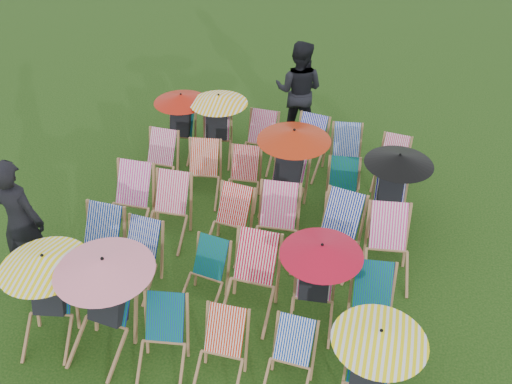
% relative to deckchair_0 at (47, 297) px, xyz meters
% --- Properties ---
extents(ground, '(100.00, 100.00, 0.00)m').
position_rel_deckchair_0_xyz_m(ground, '(1.95, 2.22, -0.68)').
color(ground, black).
rests_on(ground, ground).
extents(deckchair_0, '(1.09, 1.19, 1.29)m').
position_rel_deckchair_0_xyz_m(deckchair_0, '(0.00, 0.00, 0.00)').
color(deckchair_0, '#9A6E48').
rests_on(deckchair_0, ground).
extents(deckchair_1, '(1.18, 1.25, 1.41)m').
position_rel_deckchair_0_xyz_m(deckchair_1, '(0.76, 0.03, 0.06)').
color(deckchair_1, '#9A6E48').
rests_on(deckchair_1, ground).
extents(deckchair_2, '(0.71, 0.89, 0.88)m').
position_rel_deckchair_0_xyz_m(deckchair_2, '(1.54, -0.10, -0.24)').
color(deckchair_2, '#9A6E48').
rests_on(deckchair_2, ground).
extents(deckchair_3, '(0.58, 0.80, 0.86)m').
position_rel_deckchair_0_xyz_m(deckchair_3, '(2.26, -0.09, -0.25)').
color(deckchair_3, '#9A6E48').
rests_on(deckchair_3, ground).
extents(deckchair_4, '(0.58, 0.78, 0.82)m').
position_rel_deckchair_0_xyz_m(deckchair_4, '(3.06, 0.02, -0.27)').
color(deckchair_4, '#9A6E48').
rests_on(deckchair_4, ground).
extents(deckchair_5, '(1.03, 1.07, 1.22)m').
position_rel_deckchair_0_xyz_m(deckchair_5, '(3.97, -0.02, -0.04)').
color(deckchair_5, '#9A6E48').
rests_on(deckchair_5, ground).
extents(deckchair_6, '(0.68, 0.93, 0.99)m').
position_rel_deckchair_0_xyz_m(deckchair_6, '(0.04, 1.13, -0.19)').
color(deckchair_6, '#9A6E48').
rests_on(deckchair_6, ground).
extents(deckchair_7, '(0.64, 0.86, 0.89)m').
position_rel_deckchair_0_xyz_m(deckchair_7, '(0.64, 1.14, -0.24)').
color(deckchair_7, '#9A6E48').
rests_on(deckchair_7, ground).
extents(deckchair_8, '(0.65, 0.83, 0.83)m').
position_rel_deckchair_0_xyz_m(deckchair_8, '(1.65, 1.10, -0.27)').
color(deckchair_8, '#9A6E48').
rests_on(deckchair_8, ground).
extents(deckchair_9, '(0.70, 0.96, 1.02)m').
position_rel_deckchair_0_xyz_m(deckchair_9, '(2.31, 1.08, -0.17)').
color(deckchair_9, '#9A6E48').
rests_on(deckchair_9, ground).
extents(deckchair_10, '(1.05, 1.11, 1.24)m').
position_rel_deckchair_0_xyz_m(deckchair_10, '(3.16, 1.11, -0.03)').
color(deckchair_10, '#9A6E48').
rests_on(deckchair_10, ground).
extents(deckchair_11, '(0.70, 0.91, 0.92)m').
position_rel_deckchair_0_xyz_m(deckchair_11, '(3.90, 1.05, -0.22)').
color(deckchair_11, '#9A6E48').
rests_on(deckchair_11, ground).
extents(deckchair_12, '(0.69, 0.95, 1.02)m').
position_rel_deckchair_0_xyz_m(deckchair_12, '(0.02, 2.20, -0.17)').
color(deckchair_12, '#9A6E48').
rests_on(deckchair_12, ground).
extents(deckchair_13, '(0.66, 0.90, 0.95)m').
position_rel_deckchair_0_xyz_m(deckchair_13, '(0.67, 2.22, -0.20)').
color(deckchair_13, '#9A6E48').
rests_on(deckchair_13, ground).
extents(deckchair_14, '(0.69, 0.90, 0.91)m').
position_rel_deckchair_0_xyz_m(deckchair_14, '(1.65, 2.20, -0.23)').
color(deckchair_14, '#9A6E48').
rests_on(deckchair_14, ground).
extents(deckchair_15, '(0.73, 0.97, 1.00)m').
position_rel_deckchair_0_xyz_m(deckchair_15, '(2.37, 2.27, -0.18)').
color(deckchair_15, '#9A6E48').
rests_on(deckchair_15, ground).
extents(deckchair_16, '(0.81, 1.02, 0.99)m').
position_rel_deckchair_0_xyz_m(deckchair_16, '(3.25, 2.33, -0.19)').
color(deckchair_16, '#9A6E48').
rests_on(deckchair_16, ground).
extents(deckchair_17, '(0.78, 0.99, 0.99)m').
position_rel_deckchair_0_xyz_m(deckchair_17, '(4.01, 2.22, -0.19)').
color(deckchair_17, '#9A6E48').
rests_on(deckchair_17, ground).
extents(deckchair_18, '(0.61, 0.84, 0.90)m').
position_rel_deckchair_0_xyz_m(deckchair_18, '(-0.04, 3.48, -0.23)').
color(deckchair_18, '#9A6E48').
rests_on(deckchair_18, ground).
extents(deckchair_19, '(0.72, 0.92, 0.91)m').
position_rel_deckchair_0_xyz_m(deckchair_19, '(0.84, 3.34, -0.23)').
color(deckchair_19, '#9A6E48').
rests_on(deckchair_19, ground).
extents(deckchair_20, '(0.63, 0.83, 0.85)m').
position_rel_deckchair_0_xyz_m(deckchair_20, '(1.53, 3.43, -0.26)').
color(deckchair_20, '#9A6E48').
rests_on(deckchair_20, ground).
extents(deckchair_21, '(1.18, 1.24, 1.40)m').
position_rel_deckchair_0_xyz_m(deckchair_21, '(2.27, 3.48, 0.06)').
color(deckchair_21, '#9A6E48').
rests_on(deckchair_21, ground).
extents(deckchair_22, '(0.66, 0.85, 0.86)m').
position_rel_deckchair_0_xyz_m(deckchair_22, '(3.18, 3.49, -0.25)').
color(deckchair_22, '#9A6E48').
rests_on(deckchair_22, ground).
extents(deckchair_23, '(1.06, 1.11, 1.25)m').
position_rel_deckchair_0_xyz_m(deckchair_23, '(3.94, 3.42, -0.02)').
color(deckchair_23, '#9A6E48').
rests_on(deckchair_23, ground).
extents(deckchair_24, '(1.00, 1.06, 1.19)m').
position_rel_deckchair_0_xyz_m(deckchair_24, '(-0.02, 4.55, -0.05)').
color(deckchair_24, '#9A6E48').
rests_on(deckchair_24, ground).
extents(deckchair_25, '(1.05, 1.15, 1.25)m').
position_rel_deckchair_0_xyz_m(deckchair_25, '(0.69, 4.59, -0.02)').
color(deckchair_25, '#9A6E48').
rests_on(deckchair_25, ground).
extents(deckchair_26, '(0.63, 0.86, 0.91)m').
position_rel_deckchair_0_xyz_m(deckchair_26, '(1.49, 4.58, -0.23)').
color(deckchair_26, '#9A6E48').
rests_on(deckchair_26, ground).
extents(deckchair_27, '(0.75, 0.94, 0.93)m').
position_rel_deckchair_0_xyz_m(deckchair_27, '(2.37, 4.62, -0.22)').
color(deckchair_27, '#9A6E48').
rests_on(deckchair_27, ground).
extents(deckchair_28, '(0.69, 0.88, 0.88)m').
position_rel_deckchair_0_xyz_m(deckchair_28, '(3.09, 4.58, -0.24)').
color(deckchair_28, '#9A6E48').
rests_on(deckchair_28, ground).
extents(deckchair_29, '(0.62, 0.81, 0.82)m').
position_rel_deckchair_0_xyz_m(deckchair_29, '(3.89, 4.53, -0.27)').
color(deckchair_29, '#9A6E48').
rests_on(deckchair_29, ground).
extents(person_left, '(0.75, 0.52, 1.97)m').
position_rel_deckchair_0_xyz_m(person_left, '(-0.89, 0.91, 0.30)').
color(person_left, black).
rests_on(person_left, ground).
extents(person_rear, '(0.99, 0.79, 1.96)m').
position_rel_deckchair_0_xyz_m(person_rear, '(1.97, 5.77, 0.30)').
color(person_rear, black).
rests_on(person_rear, ground).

